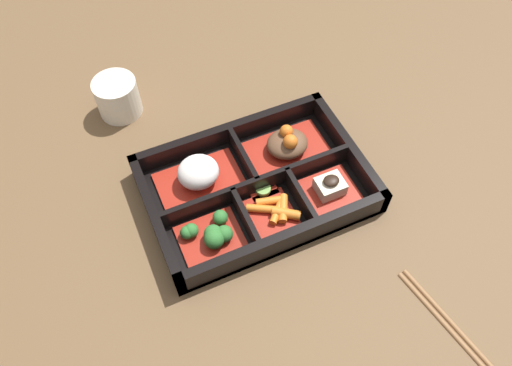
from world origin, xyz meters
The scene contains 11 objects.
ground_plane centered at (0.00, 0.00, 0.00)m, with size 3.00×3.00×0.00m, color brown.
bento_base centered at (0.00, 0.00, 0.01)m, with size 0.34×0.23×0.01m.
bento_rim centered at (0.00, 0.00, 0.02)m, with size 0.34×0.23×0.05m.
bowl_rice centered at (-0.08, 0.05, 0.03)m, with size 0.13×0.09×0.05m.
bowl_stew centered at (0.08, 0.05, 0.03)m, with size 0.13×0.09×0.05m.
bowl_greens centered at (-0.10, -0.05, 0.02)m, with size 0.09×0.07×0.03m.
bowl_carrots centered at (0.01, -0.05, 0.02)m, with size 0.07×0.07×0.02m.
bowl_tofu centered at (0.10, -0.05, 0.02)m, with size 0.08×0.07×0.04m.
bowl_pickles centered at (0.01, -0.01, 0.02)m, with size 0.04×0.04×0.01m.
tea_cup centered at (-0.15, 0.26, 0.04)m, with size 0.07×0.07×0.07m.
chopsticks centered at (0.15, -0.32, 0.00)m, with size 0.05×0.21×0.01m.
Camera 1 is at (-0.18, -0.40, 0.66)m, focal length 35.00 mm.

